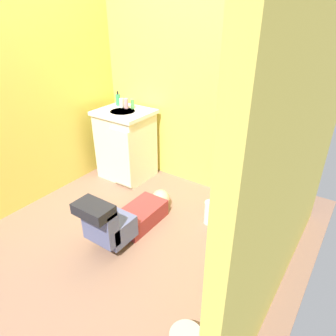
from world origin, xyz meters
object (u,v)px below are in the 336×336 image
Objects in this scene: bottle_green at (133,104)px; toilet at (256,185)px; vanity_cabinet at (126,144)px; person_plumber at (127,217)px; bottle_white at (122,103)px; faucet at (132,103)px; soap_dispenser at (118,100)px; toilet_paper_roll at (247,272)px; bottle_pink at (126,103)px; tissue_box at (261,138)px; paper_towel_roll at (210,213)px.

toilet is at bearing -2.69° from bottle_green.
bottle_green is at bearing 76.99° from vanity_cabinet.
bottle_white reaches higher than person_plumber.
bottle_white is at bearing -150.41° from faucet.
soap_dispenser is at bearing -173.99° from faucet.
bottle_green is at bearing -36.64° from faucet.
soap_dispenser is at bearing 179.09° from bottle_green.
toilet is 6.82× the size of toilet_paper_roll.
bottle_green is (-0.69, 0.95, 0.70)m from person_plumber.
bottle_green is 2.14m from toilet_paper_roll.
bottle_green reaches higher than bottle_white.
bottle_pink is (0.16, -0.04, -0.01)m from soap_dispenser.
tissue_box is 1.56m from bottle_pink.
vanity_cabinet is 1.58m from tissue_box.
vanity_cabinet is at bearing 158.68° from toilet_paper_roll.
paper_towel_roll is at bearing -133.20° from toilet.
tissue_box is 1.17m from toilet_paper_roll.
bottle_pink is 1.04× the size of toilet_paper_roll.
bottle_white reaches higher than vanity_cabinet.
bottle_green is 1.50m from paper_towel_roll.
toilet is at bearing 46.80° from paper_towel_roll.
faucet is 0.60× the size of soap_dispenser.
bottle_pink is at bearing 178.63° from toilet.
soap_dispenser is at bearing 164.86° from paper_towel_roll.
bottle_green reaches higher than toilet_paper_roll.
toilet is 1.84m from soap_dispenser.
bottle_pink reaches higher than toilet.
faucet is at bearing 6.01° from soap_dispenser.
person_plumber is at bearing -49.07° from vanity_cabinet.
soap_dispenser is at bearing 133.69° from person_plumber.
toilet is 7.50× the size of faucet.
person_plumber is 1.41m from tissue_box.
bottle_green is (0.03, 0.12, 0.45)m from vanity_cabinet.
faucet is 2.17m from toilet_paper_roll.
toilet_paper_roll is at bearing -22.52° from bottle_white.
vanity_cabinet is (-1.57, -0.05, 0.05)m from toilet.
person_plumber is 6.42× the size of soap_dispenser.
toilet_paper_roll is (1.79, -0.83, -0.82)m from bottle_green.
bottle_white is (-0.11, 0.09, 0.45)m from vanity_cabinet.
toilet reaches higher than paper_towel_roll.
bottle_white reaches higher than paper_towel_roll.
bottle_white is 2.24m from toilet_paper_roll.
paper_towel_roll is 2.11× the size of toilet_paper_roll.
person_plumber is 1.50m from soap_dispenser.
bottle_pink is 0.07m from bottle_green.
faucet is 1.54m from paper_towel_roll.
bottle_green is (0.13, 0.03, 0.00)m from bottle_white.
toilet is 1.57m from vanity_cabinet.
bottle_pink is 2.18m from toilet_paper_roll.
toilet_paper_roll is (0.29, -0.85, -0.75)m from tissue_box.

